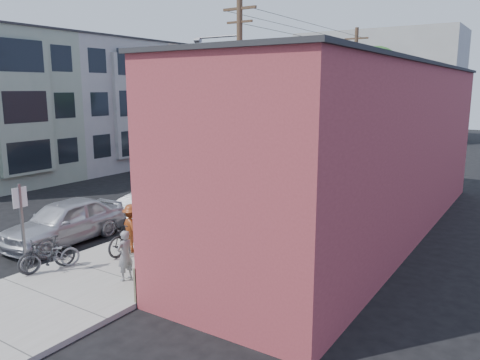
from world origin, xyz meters
The scene contains 27 objects.
ground centered at (0.00, 0.00, 0.00)m, with size 120.00×120.00×0.00m, color black.
sidewalk centered at (4.25, 11.00, 0.07)m, with size 4.50×58.00×0.15m, color #9E9B93.
cafe_building centered at (8.99, 4.99, 3.30)m, with size 6.60×20.20×6.61m.
apartment_row centered at (-11.85, 14.00, 4.50)m, with size 6.30×32.00×9.00m.
end_cap_building centered at (-2.00, 42.00, 6.00)m, with size 18.00×8.00×12.00m, color #A1A19D.
sign_post centered at (2.35, -5.45, 1.83)m, with size 0.07×0.45×2.80m.
parking_meter_near centered at (2.25, 1.14, 0.98)m, with size 0.14×0.14×1.24m.
parking_meter_far centered at (2.25, 8.75, 0.98)m, with size 0.14×0.14×1.24m.
utility_pole_near centered at (2.39, 6.13, 5.41)m, with size 3.57×0.28×10.00m.
utility_pole_far centered at (2.45, 22.07, 5.34)m, with size 1.80×0.28×10.00m.
tree_bare centered at (2.80, 7.33, 3.14)m, with size 0.24×0.24×5.99m.
tree_leafy_mid centered at (2.80, 14.27, 5.08)m, with size 3.91×3.91×6.90m.
tree_leafy_far centered at (2.80, 26.01, 7.02)m, with size 4.11×4.11×8.94m.
patio_chair_a centered at (6.09, -1.08, 0.59)m, with size 0.50×0.50×0.88m, color #0F360F, non-canonical shape.
patio_chair_b centered at (6.04, -3.80, 0.59)m, with size 0.50×0.50×0.88m, color #0F360F, non-canonical shape.
patron_grey centered at (5.13, -4.06, 0.90)m, with size 0.55×0.36×1.50m, color gray.
patron_green centered at (5.14, -1.94, 0.89)m, with size 0.72×0.56×1.48m, color #317C33.
cyclist centered at (3.53, -2.23, 0.99)m, with size 1.08×0.62×1.68m, color maroon.
cyclist_bike centered at (3.53, -2.23, 0.72)m, with size 0.76×2.17×1.14m, color black.
parked_bike_a centered at (2.57, -4.88, 0.68)m, with size 0.50×1.77×1.07m, color #222325.
parked_bike_b centered at (2.63, -4.79, 0.61)m, with size 0.62×1.77×0.93m, color slate.
car_0 centered at (0.37, -2.61, 0.82)m, with size 1.94×4.81×1.64m, color silver.
car_1 centered at (0.25, 2.51, 0.73)m, with size 1.54×4.42×1.46m, color #A2A6AA.
car_2 centered at (0.80, 7.95, 0.79)m, with size 2.22×5.46×1.58m, color black.
car_3 centered at (0.69, 13.60, 0.67)m, with size 2.24×4.85×1.35m, color #ABADB3.
car_4 centered at (0.40, 18.88, 0.77)m, with size 1.64×4.70×1.55m, color #B7BBBF.
bus centered at (-2.12, 27.54, 1.48)m, with size 2.48×10.62×2.96m, color white.
Camera 1 is at (15.02, -13.05, 5.68)m, focal length 35.00 mm.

